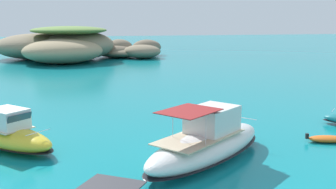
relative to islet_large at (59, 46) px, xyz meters
name	(u,v)px	position (x,y,z in m)	size (l,w,h in m)	color
islet_large	(59,46)	(0.00, 0.00, 0.00)	(29.76, 32.78, 7.06)	#9E8966
islet_small	(128,50)	(14.89, 4.34, -1.41)	(18.61, 16.99, 4.00)	#756651
motorboat_white	(207,143)	(10.28, -64.21, -1.87)	(10.56, 9.22, 3.39)	white
motorboat_yellow	(5,134)	(-1.81, -58.74, -2.06)	(8.08, 8.37, 2.64)	yellow
dinghy_tender	(327,139)	(19.50, -62.65, -2.72)	(2.87, 1.75, 0.58)	orange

